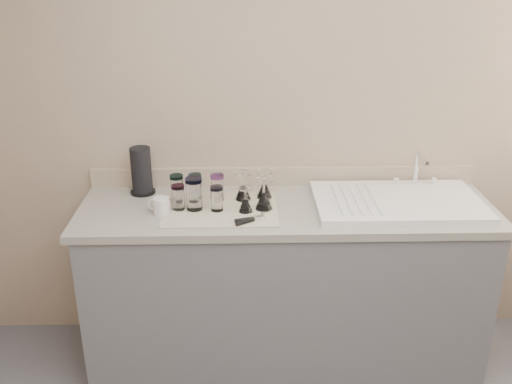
{
  "coord_description": "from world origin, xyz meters",
  "views": [
    {
      "loc": [
        -0.22,
        -1.37,
        2.06
      ],
      "look_at": [
        -0.15,
        1.15,
        1.0
      ],
      "focal_mm": 40.0,
      "sensor_mm": 36.0,
      "label": 1
    }
  ],
  "objects_px": {
    "goblet_back_right": "(264,189)",
    "white_mug": "(161,206)",
    "goblet_back_left": "(243,190)",
    "tumbler_teal": "(177,188)",
    "sink_unit": "(398,202)",
    "tumbler_lavender": "(217,198)",
    "can_opener": "(250,219)",
    "tumbler_blue": "(194,194)",
    "tumbler_cyan": "(195,187)",
    "goblet_front_left": "(245,203)",
    "goblet_front_right": "(264,199)",
    "paper_towel_roll": "(141,171)",
    "tumbler_magenta": "(178,197)",
    "tumbler_purple": "(217,187)"
  },
  "relations": [
    {
      "from": "goblet_front_right",
      "to": "paper_towel_roll",
      "type": "height_order",
      "value": "paper_towel_roll"
    },
    {
      "from": "goblet_back_left",
      "to": "white_mug",
      "type": "relative_size",
      "value": 1.17
    },
    {
      "from": "tumbler_purple",
      "to": "tumbler_lavender",
      "type": "xyz_separation_m",
      "value": [
        0.0,
        -0.13,
        -0.01
      ]
    },
    {
      "from": "tumbler_blue",
      "to": "goblet_front_right",
      "type": "relative_size",
      "value": 1.07
    },
    {
      "from": "white_mug",
      "to": "tumbler_purple",
      "type": "bearing_deg",
      "value": 28.53
    },
    {
      "from": "goblet_back_left",
      "to": "tumbler_magenta",
      "type": "bearing_deg",
      "value": -159.87
    },
    {
      "from": "goblet_back_right",
      "to": "tumbler_cyan",
      "type": "bearing_deg",
      "value": -177.66
    },
    {
      "from": "sink_unit",
      "to": "tumbler_lavender",
      "type": "relative_size",
      "value": 6.6
    },
    {
      "from": "tumbler_blue",
      "to": "goblet_front_right",
      "type": "bearing_deg",
      "value": -0.27
    },
    {
      "from": "can_opener",
      "to": "goblet_back_left",
      "type": "bearing_deg",
      "value": 97.11
    },
    {
      "from": "tumbler_teal",
      "to": "goblet_back_right",
      "type": "relative_size",
      "value": 0.95
    },
    {
      "from": "tumbler_cyan",
      "to": "tumbler_blue",
      "type": "relative_size",
      "value": 0.82
    },
    {
      "from": "can_opener",
      "to": "white_mug",
      "type": "bearing_deg",
      "value": 165.29
    },
    {
      "from": "sink_unit",
      "to": "tumbler_purple",
      "type": "bearing_deg",
      "value": 175.52
    },
    {
      "from": "tumbler_teal",
      "to": "tumbler_lavender",
      "type": "xyz_separation_m",
      "value": [
        0.2,
        -0.13,
        -0.01
      ]
    },
    {
      "from": "goblet_back_right",
      "to": "white_mug",
      "type": "distance_m",
      "value": 0.53
    },
    {
      "from": "sink_unit",
      "to": "goblet_front_left",
      "type": "height_order",
      "value": "sink_unit"
    },
    {
      "from": "tumbler_cyan",
      "to": "tumbler_blue",
      "type": "distance_m",
      "value": 0.13
    },
    {
      "from": "paper_towel_roll",
      "to": "goblet_back_left",
      "type": "bearing_deg",
      "value": -12.4
    },
    {
      "from": "tumbler_teal",
      "to": "goblet_front_right",
      "type": "distance_m",
      "value": 0.45
    },
    {
      "from": "tumbler_cyan",
      "to": "white_mug",
      "type": "bearing_deg",
      "value": -134.62
    },
    {
      "from": "tumbler_lavender",
      "to": "paper_towel_roll",
      "type": "height_order",
      "value": "paper_towel_roll"
    },
    {
      "from": "can_opener",
      "to": "paper_towel_roll",
      "type": "bearing_deg",
      "value": 145.93
    },
    {
      "from": "tumbler_teal",
      "to": "can_opener",
      "type": "xyz_separation_m",
      "value": [
        0.36,
        -0.26,
        -0.06
      ]
    },
    {
      "from": "goblet_back_right",
      "to": "white_mug",
      "type": "xyz_separation_m",
      "value": [
        -0.5,
        -0.17,
        -0.01
      ]
    },
    {
      "from": "goblet_front_left",
      "to": "goblet_front_right",
      "type": "relative_size",
      "value": 0.81
    },
    {
      "from": "tumbler_magenta",
      "to": "tumbler_purple",
      "type": "bearing_deg",
      "value": 30.83
    },
    {
      "from": "tumbler_lavender",
      "to": "goblet_back_right",
      "type": "distance_m",
      "value": 0.28
    },
    {
      "from": "white_mug",
      "to": "goblet_front_right",
      "type": "bearing_deg",
      "value": 3.47
    },
    {
      "from": "sink_unit",
      "to": "tumbler_blue",
      "type": "bearing_deg",
      "value": -177.58
    },
    {
      "from": "tumbler_cyan",
      "to": "goblet_front_left",
      "type": "xyz_separation_m",
      "value": [
        0.25,
        -0.15,
        -0.03
      ]
    },
    {
      "from": "tumbler_teal",
      "to": "white_mug",
      "type": "distance_m",
      "value": 0.16
    },
    {
      "from": "tumbler_teal",
      "to": "tumbler_blue",
      "type": "bearing_deg",
      "value": -50.23
    },
    {
      "from": "tumbler_teal",
      "to": "goblet_back_right",
      "type": "bearing_deg",
      "value": 3.11
    },
    {
      "from": "goblet_back_left",
      "to": "tumbler_teal",
      "type": "bearing_deg",
      "value": -179.47
    },
    {
      "from": "tumbler_cyan",
      "to": "goblet_front_right",
      "type": "xyz_separation_m",
      "value": [
        0.34,
        -0.13,
        -0.02
      ]
    },
    {
      "from": "tumbler_teal",
      "to": "goblet_front_right",
      "type": "bearing_deg",
      "value": -15.04
    },
    {
      "from": "tumbler_cyan",
      "to": "goblet_front_right",
      "type": "height_order",
      "value": "goblet_front_right"
    },
    {
      "from": "tumbler_lavender",
      "to": "white_mug",
      "type": "bearing_deg",
      "value": -176.32
    },
    {
      "from": "can_opener",
      "to": "paper_towel_roll",
      "type": "relative_size",
      "value": 0.61
    },
    {
      "from": "goblet_back_left",
      "to": "can_opener",
      "type": "height_order",
      "value": "goblet_back_left"
    },
    {
      "from": "sink_unit",
      "to": "can_opener",
      "type": "xyz_separation_m",
      "value": [
        -0.74,
        -0.19,
        -0.0
      ]
    },
    {
      "from": "tumbler_lavender",
      "to": "goblet_back_left",
      "type": "bearing_deg",
      "value": 46.14
    },
    {
      "from": "tumbler_blue",
      "to": "goblet_front_left",
      "type": "xyz_separation_m",
      "value": [
        0.25,
        -0.03,
        -0.04
      ]
    },
    {
      "from": "tumbler_blue",
      "to": "tumbler_teal",
      "type": "bearing_deg",
      "value": 129.77
    },
    {
      "from": "tumbler_teal",
      "to": "sink_unit",
      "type": "bearing_deg",
      "value": -3.74
    },
    {
      "from": "tumbler_blue",
      "to": "white_mug",
      "type": "bearing_deg",
      "value": -168.69
    },
    {
      "from": "tumbler_magenta",
      "to": "goblet_front_left",
      "type": "xyz_separation_m",
      "value": [
        0.32,
        -0.03,
        -0.02
      ]
    },
    {
      "from": "tumbler_magenta",
      "to": "can_opener",
      "type": "height_order",
      "value": "tumbler_magenta"
    },
    {
      "from": "sink_unit",
      "to": "paper_towel_roll",
      "type": "height_order",
      "value": "paper_towel_roll"
    }
  ]
}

